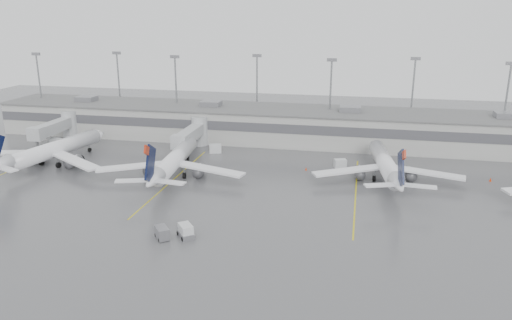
% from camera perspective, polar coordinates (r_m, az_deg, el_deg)
% --- Properties ---
extents(ground, '(260.00, 260.00, 0.00)m').
position_cam_1_polar(ground, '(72.46, -3.20, -9.25)').
color(ground, '#535355').
rests_on(ground, ground).
extents(terminal, '(152.00, 17.00, 9.45)m').
position_cam_1_polar(terminal, '(125.05, 3.70, 4.02)').
color(terminal, '#9B9B97').
rests_on(terminal, ground).
extents(light_masts, '(142.40, 8.00, 20.60)m').
position_cam_1_polar(light_masts, '(129.19, 4.15, 7.98)').
color(light_masts, gray).
rests_on(light_masts, ground).
extents(jet_bridge_left, '(4.00, 17.20, 7.00)m').
position_cam_1_polar(jet_bridge_left, '(133.63, -21.45, 3.58)').
color(jet_bridge_left, '#A2A5A7').
rests_on(jet_bridge_left, ground).
extents(jet_bridge_right, '(4.00, 17.20, 7.00)m').
position_cam_1_polar(jet_bridge_right, '(118.23, -7.07, 3.03)').
color(jet_bridge_right, '#A2A5A7').
rests_on(jet_bridge_right, ground).
extents(stand_markings, '(105.25, 40.00, 0.01)m').
position_cam_1_polar(stand_markings, '(94.01, 0.61, -2.95)').
color(stand_markings, '#D1C10C').
rests_on(stand_markings, ground).
extents(jet_far_left, '(29.77, 33.67, 10.99)m').
position_cam_1_polar(jet_far_left, '(113.43, -22.44, 1.03)').
color(jet_far_left, white).
rests_on(jet_far_left, ground).
extents(jet_mid_left, '(29.39, 33.07, 10.70)m').
position_cam_1_polar(jet_mid_left, '(99.13, -9.45, -0.11)').
color(jet_mid_left, white).
rests_on(jet_mid_left, ground).
extents(jet_mid_right, '(28.44, 32.06, 10.39)m').
position_cam_1_polar(jet_mid_right, '(98.94, 14.66, -0.53)').
color(jet_mid_right, white).
rests_on(jet_mid_right, ground).
extents(baggage_tug, '(3.33, 3.54, 1.96)m').
position_cam_1_polar(baggage_tug, '(74.00, -8.03, -8.17)').
color(baggage_tug, silver).
rests_on(baggage_tug, ground).
extents(baggage_cart, '(2.93, 3.12, 1.76)m').
position_cam_1_polar(baggage_cart, '(74.02, -10.70, -8.16)').
color(baggage_cart, slate).
rests_on(baggage_cart, ground).
extents(gse_uld_a, '(3.14, 2.49, 1.95)m').
position_cam_1_polar(gse_uld_a, '(130.21, -21.92, 1.89)').
color(gse_uld_a, silver).
rests_on(gse_uld_a, ground).
extents(gse_uld_b, '(3.17, 2.60, 1.93)m').
position_cam_1_polar(gse_uld_b, '(115.74, -4.67, 1.31)').
color(gse_uld_b, silver).
rests_on(gse_uld_b, ground).
extents(gse_uld_c, '(2.82, 2.30, 1.73)m').
position_cam_1_polar(gse_uld_c, '(106.07, 9.60, -0.38)').
color(gse_uld_c, silver).
rests_on(gse_uld_c, ground).
extents(gse_loader, '(3.48, 4.11, 2.20)m').
position_cam_1_polar(gse_loader, '(121.56, -7.46, 2.05)').
color(gse_loader, slate).
rests_on(gse_loader, ground).
extents(cone_a, '(0.39, 0.39, 0.62)m').
position_cam_1_polar(cone_a, '(123.87, -22.97, 0.73)').
color(cone_a, red).
rests_on(cone_a, ground).
extents(cone_b, '(0.41, 0.41, 0.64)m').
position_cam_1_polar(cone_b, '(108.13, -11.87, -0.48)').
color(cone_b, red).
rests_on(cone_b, ground).
extents(cone_c, '(0.40, 0.40, 0.64)m').
position_cam_1_polar(cone_c, '(103.34, 5.74, -1.00)').
color(cone_c, red).
rests_on(cone_c, ground).
extents(cone_d, '(0.47, 0.47, 0.75)m').
position_cam_1_polar(cone_d, '(106.35, 25.22, -2.03)').
color(cone_d, red).
rests_on(cone_d, ground).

